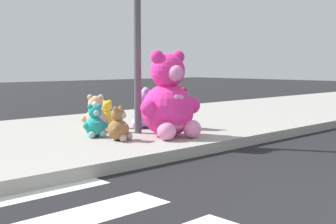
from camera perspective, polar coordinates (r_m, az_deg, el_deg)
The scene contains 9 objects.
sidewalk at distance 7.12m, azimuth -14.22°, elevation -3.34°, with size 28.00×4.40×0.15m, color #9E9B93.
sign_pole at distance 6.96m, azimuth -3.93°, elevation 11.26°, with size 0.56×0.11×3.20m.
plush_pink_large at distance 6.59m, azimuth 0.13°, elevation 1.24°, with size 0.97×0.90×1.28m.
plush_teal at distance 6.67m, azimuth -9.28°, elevation -1.50°, with size 0.36×0.35×0.49m.
plush_red at distance 7.47m, azimuth 1.25°, elevation -0.00°, with size 0.48×0.50×0.69m.
plush_tan at distance 7.20m, azimuth -9.22°, elevation -0.62°, with size 0.42×0.43×0.60m.
plush_yellow at distance 7.64m, azimuth -7.94°, elevation -0.58°, with size 0.34×0.35×0.48m.
plush_brown at distance 6.32m, azimuth -6.27°, elevation -1.88°, with size 0.36×0.35×0.49m.
plush_lavender at distance 7.55m, azimuth -2.98°, elevation 0.04°, with size 0.50×0.48×0.69m.
Camera 1 is at (-3.42, -0.94, 1.21)m, focal length 47.67 mm.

